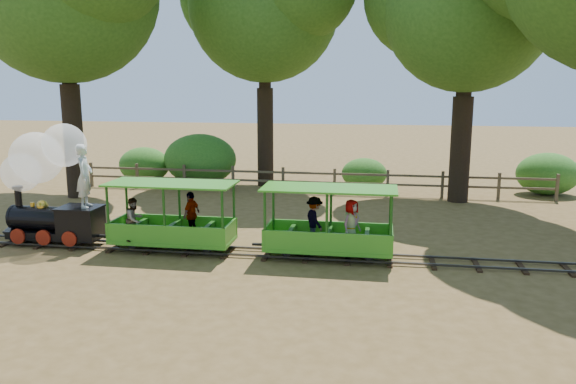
% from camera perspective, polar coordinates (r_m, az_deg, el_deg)
% --- Properties ---
extents(ground, '(90.00, 90.00, 0.00)m').
position_cam_1_polar(ground, '(14.02, -2.12, -6.45)').
color(ground, olive).
rests_on(ground, ground).
extents(track, '(22.00, 1.00, 0.10)m').
position_cam_1_polar(track, '(14.00, -2.12, -6.18)').
color(track, '#3F3D3A').
rests_on(track, ground).
extents(locomotive, '(2.85, 1.34, 3.27)m').
position_cam_1_polar(locomotive, '(15.89, -23.36, 1.49)').
color(locomotive, black).
rests_on(locomotive, ground).
extents(carriage_front, '(3.20, 1.36, 1.67)m').
position_cam_1_polar(carriage_front, '(14.48, -11.93, -3.11)').
color(carriage_front, '#3A9620').
rests_on(carriage_front, track).
extents(carriage_rear, '(3.20, 1.31, 1.67)m').
position_cam_1_polar(carriage_rear, '(13.62, 4.18, -3.70)').
color(carriage_rear, '#3A9620').
rests_on(carriage_rear, track).
extents(fence, '(18.10, 0.10, 1.00)m').
position_cam_1_polar(fence, '(21.58, 2.11, 1.35)').
color(fence, brown).
rests_on(fence, ground).
extents(shrub_west, '(2.19, 1.68, 1.52)m').
position_cam_1_polar(shrub_west, '(24.75, -14.40, 2.68)').
color(shrub_west, '#2D6B1E').
rests_on(shrub_west, ground).
extents(shrub_mid_w, '(3.06, 2.36, 2.12)m').
position_cam_1_polar(shrub_mid_w, '(23.82, -8.92, 3.31)').
color(shrub_mid_w, '#2D6B1E').
rests_on(shrub_mid_w, ground).
extents(shrub_mid_e, '(1.81, 1.39, 1.25)m').
position_cam_1_polar(shrub_mid_e, '(22.69, 7.74, 1.86)').
color(shrub_mid_e, '#2D6B1E').
rests_on(shrub_mid_e, ground).
extents(shrub_east, '(2.32, 1.78, 1.61)m').
position_cam_1_polar(shrub_east, '(23.52, 24.87, 1.68)').
color(shrub_east, '#2D6B1E').
rests_on(shrub_east, ground).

